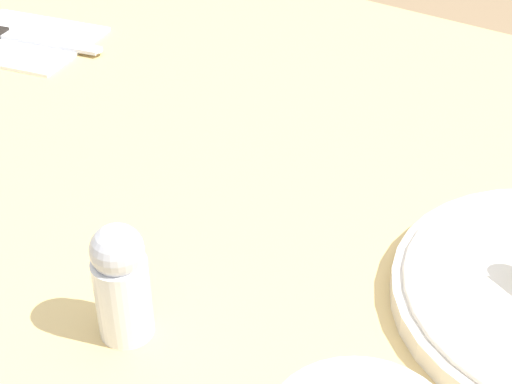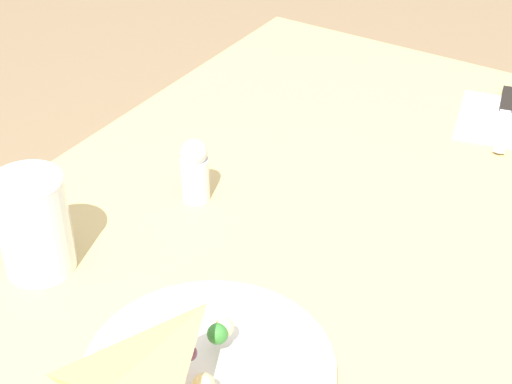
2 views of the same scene
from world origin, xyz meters
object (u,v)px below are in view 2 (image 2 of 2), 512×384
Objects in this scene: dining_table at (304,332)px; plate_pizza at (208,368)px; butter_knife at (505,115)px; milk_glass at (34,226)px; napkin_folded at (504,121)px; salt_shaker at (195,170)px.

dining_table is 0.22m from plate_pizza.
milk_glass is at bearing -42.14° from butter_knife.
salt_shaker is (0.42, -0.28, 0.04)m from napkin_folded.
milk_glass reaches higher than salt_shaker.
dining_table is 14.47× the size of salt_shaker.
dining_table is 0.35m from milk_glass.
salt_shaker reaches higher than dining_table.
milk_glass is 0.73m from butter_knife.
salt_shaker is at bearing 160.80° from milk_glass.
butter_knife is 0.51m from salt_shaker.
butter_knife is at bearing 151.07° from milk_glass.
milk_glass is (-0.04, -0.26, 0.05)m from plate_pizza.
butter_knife is (-0.48, 0.08, 0.10)m from dining_table.
plate_pizza is (0.19, -0.01, 0.11)m from dining_table.
napkin_folded is (-0.62, 0.35, -0.06)m from milk_glass.
salt_shaker reaches higher than plate_pizza.
dining_table is at bearing -9.94° from napkin_folded.
salt_shaker is (-0.24, -0.19, 0.03)m from plate_pizza.
plate_pizza is 2.85× the size of salt_shaker.
napkin_folded is at bearing 150.49° from milk_glass.
napkin_folded is (-0.47, 0.08, 0.10)m from dining_table.
butter_knife is at bearing 170.56° from dining_table.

